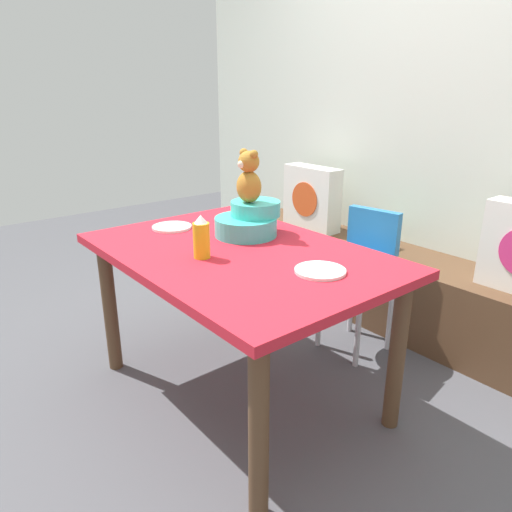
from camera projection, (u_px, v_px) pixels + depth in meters
ground_plane at (240, 392)px, 2.34m from camera, size 8.00×8.00×0.00m
back_wall at (439, 108)px, 2.79m from camera, size 4.40×0.10×2.60m
window_bench at (394, 288)px, 2.99m from camera, size 2.60×0.44×0.46m
pillow_floral_left at (312, 198)px, 3.36m from camera, size 0.44×0.15×0.44m
book_stack at (376, 239)px, 3.02m from camera, size 0.20×0.14×0.09m
dining_table at (239, 271)px, 2.13m from camera, size 1.39×0.94×0.74m
highchair at (360, 262)px, 2.59m from camera, size 0.37×0.49×0.79m
infant_seat_teal at (249, 220)px, 2.29m from camera, size 0.30×0.33×0.16m
teddy_bear at (249, 178)px, 2.22m from camera, size 0.13×0.12×0.25m
ketchup_bottle at (201, 238)px, 1.97m from camera, size 0.07×0.07×0.18m
coffee_mug at (243, 211)px, 2.56m from camera, size 0.12×0.08×0.09m
dinner_plate_near at (320, 271)px, 1.84m from camera, size 0.20×0.20×0.01m
dinner_plate_far at (172, 227)px, 2.42m from camera, size 0.20×0.20×0.01m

